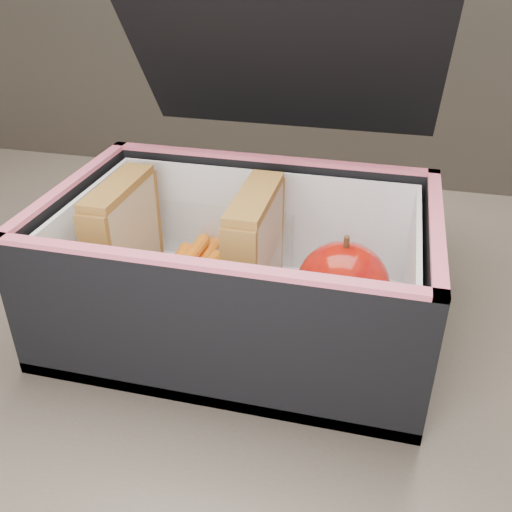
% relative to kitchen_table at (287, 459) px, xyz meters
% --- Properties ---
extents(kitchen_table, '(1.20, 0.80, 0.75)m').
position_rel_kitchen_table_xyz_m(kitchen_table, '(0.00, 0.00, 0.00)').
color(kitchen_table, brown).
rests_on(kitchen_table, ground).
extents(lunch_bag, '(0.30, 0.32, 0.27)m').
position_rel_kitchen_table_xyz_m(lunch_bag, '(-0.05, 0.06, 0.16)').
color(lunch_bag, black).
rests_on(lunch_bag, kitchen_table).
extents(plastic_tub, '(0.16, 0.11, 0.07)m').
position_rel_kitchen_table_xyz_m(plastic_tub, '(-0.10, 0.06, 0.14)').
color(plastic_tub, white).
rests_on(plastic_tub, lunch_bag).
extents(sandwich_left, '(0.03, 0.09, 0.10)m').
position_rel_kitchen_table_xyz_m(sandwich_left, '(-0.16, 0.06, 0.16)').
color(sandwich_left, tan).
rests_on(sandwich_left, plastic_tub).
extents(sandwich_right, '(0.03, 0.10, 0.11)m').
position_rel_kitchen_table_xyz_m(sandwich_right, '(-0.04, 0.06, 0.16)').
color(sandwich_right, tan).
rests_on(sandwich_right, plastic_tub).
extents(carrot_sticks, '(0.05, 0.15, 0.03)m').
position_rel_kitchen_table_xyz_m(carrot_sticks, '(-0.10, 0.06, 0.12)').
color(carrot_sticks, '#FF6313').
rests_on(carrot_sticks, plastic_tub).
extents(paper_napkin, '(0.09, 0.09, 0.01)m').
position_rel_kitchen_table_xyz_m(paper_napkin, '(0.03, 0.06, 0.11)').
color(paper_napkin, white).
rests_on(paper_napkin, lunch_bag).
extents(red_apple, '(0.08, 0.08, 0.08)m').
position_rel_kitchen_table_xyz_m(red_apple, '(0.03, 0.06, 0.15)').
color(red_apple, maroon).
rests_on(red_apple, paper_napkin).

